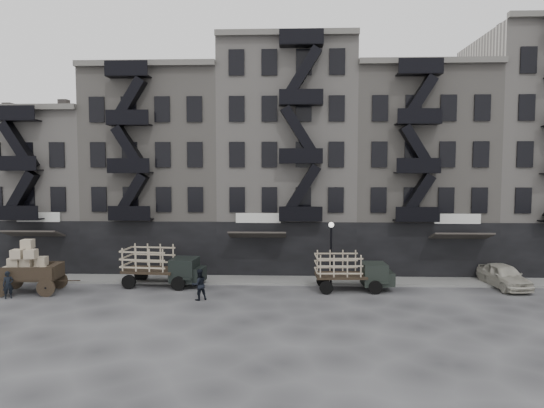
{
  "coord_description": "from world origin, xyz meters",
  "views": [
    {
      "loc": [
        0.35,
        -29.36,
        7.84
      ],
      "look_at": [
        -0.98,
        4.0,
        5.37
      ],
      "focal_mm": 32.0,
      "sensor_mm": 36.0,
      "label": 1
    }
  ],
  "objects_px": {
    "pedestrian_west": "(8,285)",
    "horse": "(9,275)",
    "wagon": "(27,263)",
    "stake_truck_east": "(351,269)",
    "stake_truck_west": "(162,263)",
    "pedestrian_mid": "(199,285)",
    "car_east": "(504,276)"
  },
  "relations": [
    {
      "from": "pedestrian_west",
      "to": "car_east",
      "type": "bearing_deg",
      "value": -28.39
    },
    {
      "from": "horse",
      "to": "pedestrian_west",
      "type": "xyz_separation_m",
      "value": [
        1.82,
        -3.19,
        0.11
      ]
    },
    {
      "from": "car_east",
      "to": "pedestrian_mid",
      "type": "distance_m",
      "value": 19.82
    },
    {
      "from": "stake_truck_east",
      "to": "pedestrian_west",
      "type": "relative_size",
      "value": 3.03
    },
    {
      "from": "stake_truck_east",
      "to": "car_east",
      "type": "xyz_separation_m",
      "value": [
        10.12,
        1.19,
        -0.63
      ]
    },
    {
      "from": "horse",
      "to": "stake_truck_west",
      "type": "bearing_deg",
      "value": -112.12
    },
    {
      "from": "horse",
      "to": "pedestrian_mid",
      "type": "bearing_deg",
      "value": -126.23
    },
    {
      "from": "wagon",
      "to": "car_east",
      "type": "relative_size",
      "value": 0.89
    },
    {
      "from": "stake_truck_west",
      "to": "car_east",
      "type": "distance_m",
      "value": 22.61
    },
    {
      "from": "wagon",
      "to": "pedestrian_west",
      "type": "bearing_deg",
      "value": -114.25
    },
    {
      "from": "stake_truck_west",
      "to": "stake_truck_east",
      "type": "height_order",
      "value": "stake_truck_west"
    },
    {
      "from": "car_east",
      "to": "pedestrian_mid",
      "type": "height_order",
      "value": "pedestrian_mid"
    },
    {
      "from": "wagon",
      "to": "horse",
      "type": "bearing_deg",
      "value": 136.55
    },
    {
      "from": "wagon",
      "to": "stake_truck_west",
      "type": "xyz_separation_m",
      "value": [
        7.95,
        2.07,
        -0.38
      ]
    },
    {
      "from": "wagon",
      "to": "stake_truck_east",
      "type": "distance_m",
      "value": 20.47
    },
    {
      "from": "horse",
      "to": "pedestrian_mid",
      "type": "distance_m",
      "value": 13.74
    },
    {
      "from": "wagon",
      "to": "pedestrian_mid",
      "type": "relative_size",
      "value": 2.2
    },
    {
      "from": "wagon",
      "to": "pedestrian_mid",
      "type": "distance_m",
      "value": 11.2
    },
    {
      "from": "car_east",
      "to": "stake_truck_east",
      "type": "bearing_deg",
      "value": -179.16
    },
    {
      "from": "wagon",
      "to": "pedestrian_west",
      "type": "xyz_separation_m",
      "value": [
        -0.48,
        -1.33,
        -1.08
      ]
    },
    {
      "from": "car_east",
      "to": "pedestrian_mid",
      "type": "xyz_separation_m",
      "value": [
        -19.45,
        -3.8,
        0.15
      ]
    },
    {
      "from": "car_east",
      "to": "stake_truck_west",
      "type": "bearing_deg",
      "value": 175.47
    },
    {
      "from": "horse",
      "to": "pedestrian_mid",
      "type": "xyz_separation_m",
      "value": [
        13.39,
        -3.08,
        0.22
      ]
    },
    {
      "from": "horse",
      "to": "stake_truck_east",
      "type": "bearing_deg",
      "value": -114.44
    },
    {
      "from": "stake_truck_west",
      "to": "pedestrian_west",
      "type": "distance_m",
      "value": 9.11
    },
    {
      "from": "horse",
      "to": "stake_truck_west",
      "type": "relative_size",
      "value": 0.31
    },
    {
      "from": "wagon",
      "to": "car_east",
      "type": "xyz_separation_m",
      "value": [
        30.54,
        2.59,
        -1.13
      ]
    },
    {
      "from": "horse",
      "to": "pedestrian_west",
      "type": "bearing_deg",
      "value": -173.58
    },
    {
      "from": "wagon",
      "to": "stake_truck_west",
      "type": "bearing_deg",
      "value": 10.17
    },
    {
      "from": "pedestrian_west",
      "to": "horse",
      "type": "bearing_deg",
      "value": 84.11
    },
    {
      "from": "pedestrian_west",
      "to": "stake_truck_west",
      "type": "bearing_deg",
      "value": -13.61
    },
    {
      "from": "wagon",
      "to": "stake_truck_east",
      "type": "height_order",
      "value": "wagon"
    }
  ]
}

